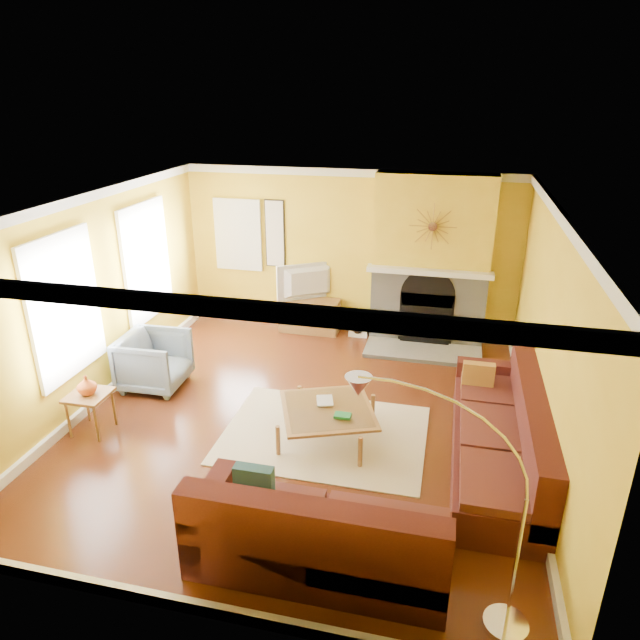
% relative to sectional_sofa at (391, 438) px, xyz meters
% --- Properties ---
extents(floor, '(5.50, 6.00, 0.02)m').
position_rel_sectional_sofa_xyz_m(floor, '(-1.20, 0.85, -0.46)').
color(floor, '#602B14').
rests_on(floor, ground).
extents(ceiling, '(5.50, 6.00, 0.02)m').
position_rel_sectional_sofa_xyz_m(ceiling, '(-1.20, 0.85, 2.26)').
color(ceiling, white).
rests_on(ceiling, ground).
extents(wall_back, '(5.50, 0.02, 2.70)m').
position_rel_sectional_sofa_xyz_m(wall_back, '(-1.20, 3.86, 0.90)').
color(wall_back, gold).
rests_on(wall_back, ground).
extents(wall_front, '(5.50, 0.02, 2.70)m').
position_rel_sectional_sofa_xyz_m(wall_front, '(-1.20, -2.16, 0.90)').
color(wall_front, gold).
rests_on(wall_front, ground).
extents(wall_left, '(0.02, 6.00, 2.70)m').
position_rel_sectional_sofa_xyz_m(wall_left, '(-3.96, 0.85, 0.90)').
color(wall_left, gold).
rests_on(wall_left, ground).
extents(wall_right, '(0.02, 6.00, 2.70)m').
position_rel_sectional_sofa_xyz_m(wall_right, '(1.56, 0.85, 0.90)').
color(wall_right, gold).
rests_on(wall_right, ground).
extents(baseboard, '(5.50, 6.00, 0.12)m').
position_rel_sectional_sofa_xyz_m(baseboard, '(-1.20, 0.85, -0.39)').
color(baseboard, white).
rests_on(baseboard, floor).
extents(crown_molding, '(5.50, 6.00, 0.12)m').
position_rel_sectional_sofa_xyz_m(crown_molding, '(-1.20, 0.85, 2.19)').
color(crown_molding, white).
rests_on(crown_molding, ceiling).
extents(window_left_near, '(0.06, 1.22, 1.72)m').
position_rel_sectional_sofa_xyz_m(window_left_near, '(-3.92, 2.15, 1.05)').
color(window_left_near, white).
rests_on(window_left_near, wall_left).
extents(window_left_far, '(0.06, 1.22, 1.72)m').
position_rel_sectional_sofa_xyz_m(window_left_far, '(-3.92, 0.25, 1.05)').
color(window_left_far, white).
rests_on(window_left_far, wall_left).
extents(window_back, '(0.82, 0.06, 1.22)m').
position_rel_sectional_sofa_xyz_m(window_back, '(-3.10, 3.81, 1.10)').
color(window_back, white).
rests_on(window_back, wall_back).
extents(wall_art, '(0.34, 0.04, 1.14)m').
position_rel_sectional_sofa_xyz_m(wall_art, '(-2.45, 3.82, 1.15)').
color(wall_art, white).
rests_on(wall_art, wall_back).
extents(fireplace, '(1.80, 0.40, 2.70)m').
position_rel_sectional_sofa_xyz_m(fireplace, '(0.15, 3.65, 0.90)').
color(fireplace, gray).
rests_on(fireplace, floor).
extents(mantel, '(1.92, 0.22, 0.08)m').
position_rel_sectional_sofa_xyz_m(mantel, '(0.15, 3.41, 0.80)').
color(mantel, white).
rests_on(mantel, fireplace).
extents(hearth, '(1.80, 0.70, 0.06)m').
position_rel_sectional_sofa_xyz_m(hearth, '(0.15, 3.10, -0.42)').
color(hearth, gray).
rests_on(hearth, floor).
extents(sunburst, '(0.70, 0.04, 0.70)m').
position_rel_sectional_sofa_xyz_m(sunburst, '(0.15, 3.42, 1.50)').
color(sunburst, olive).
rests_on(sunburst, fireplace).
extents(rug, '(2.40, 1.80, 0.02)m').
position_rel_sectional_sofa_xyz_m(rug, '(-0.85, 0.55, -0.44)').
color(rug, beige).
rests_on(rug, floor).
extents(sectional_sofa, '(3.10, 3.70, 0.90)m').
position_rel_sectional_sofa_xyz_m(sectional_sofa, '(0.00, 0.00, 0.00)').
color(sectional_sofa, '#471916').
rests_on(sectional_sofa, floor).
extents(coffee_table, '(1.35, 1.35, 0.41)m').
position_rel_sectional_sofa_xyz_m(coffee_table, '(-0.80, 0.50, -0.24)').
color(coffee_table, white).
rests_on(coffee_table, floor).
extents(media_console, '(1.00, 0.45, 0.55)m').
position_rel_sectional_sofa_xyz_m(media_console, '(-1.80, 3.60, -0.18)').
color(media_console, olive).
rests_on(media_console, floor).
extents(tv, '(0.97, 0.70, 0.62)m').
position_rel_sectional_sofa_xyz_m(tv, '(-1.80, 3.60, 0.41)').
color(tv, black).
rests_on(tv, media_console).
extents(subwoofer, '(0.31, 0.31, 0.31)m').
position_rel_sectional_sofa_xyz_m(subwoofer, '(-0.95, 3.63, -0.29)').
color(subwoofer, white).
rests_on(subwoofer, floor).
extents(armchair, '(0.88, 0.85, 0.77)m').
position_rel_sectional_sofa_xyz_m(armchair, '(-3.40, 1.20, -0.06)').
color(armchair, slate).
rests_on(armchair, floor).
extents(side_table, '(0.47, 0.47, 0.51)m').
position_rel_sectional_sofa_xyz_m(side_table, '(-3.60, 0.00, -0.20)').
color(side_table, olive).
rests_on(side_table, floor).
extents(vase, '(0.29, 0.29, 0.24)m').
position_rel_sectional_sofa_xyz_m(vase, '(-3.60, 0.00, 0.18)').
color(vase, '#D8591E').
rests_on(vase, side_table).
extents(book, '(0.25, 0.30, 0.03)m').
position_rel_sectional_sofa_xyz_m(book, '(-0.96, 0.60, -0.03)').
color(book, white).
rests_on(book, coffee_table).
extents(arc_lamp, '(1.31, 0.36, 2.04)m').
position_rel_sectional_sofa_xyz_m(arc_lamp, '(0.55, -1.70, 0.57)').
color(arc_lamp, silver).
rests_on(arc_lamp, floor).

